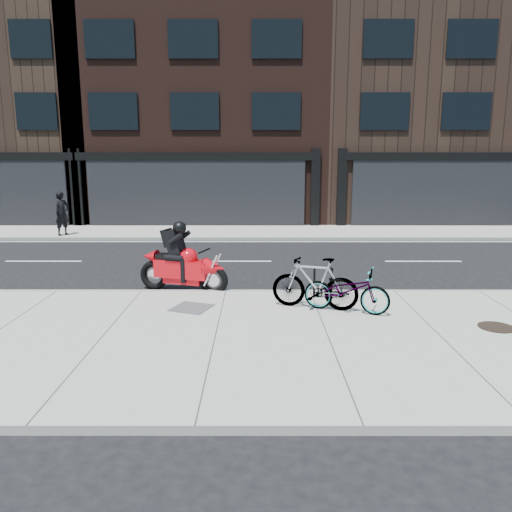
{
  "coord_description": "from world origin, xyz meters",
  "views": [
    {
      "loc": [
        0.73,
        -13.39,
        3.27
      ],
      "look_at": [
        0.72,
        -1.61,
        0.9
      ],
      "focal_mm": 35.0,
      "sensor_mm": 36.0,
      "label": 1
    }
  ],
  "objects_px": {
    "bicycle_front": "(347,290)",
    "pedestrian": "(62,213)",
    "bike_rack": "(323,279)",
    "manhole_cover": "(497,327)",
    "bicycle_rear": "(315,283)",
    "utility_grate": "(191,308)",
    "motorcycle": "(186,264)"
  },
  "relations": [
    {
      "from": "bicycle_front",
      "to": "motorcycle",
      "type": "bearing_deg",
      "value": 82.67
    },
    {
      "from": "bicycle_rear",
      "to": "bicycle_front",
      "type": "bearing_deg",
      "value": 87.93
    },
    {
      "from": "pedestrian",
      "to": "utility_grate",
      "type": "xyz_separation_m",
      "value": [
        6.43,
        -9.84,
        -0.88
      ]
    },
    {
      "from": "bike_rack",
      "to": "utility_grate",
      "type": "relative_size",
      "value": 0.99
    },
    {
      "from": "pedestrian",
      "to": "utility_grate",
      "type": "distance_m",
      "value": 11.79
    },
    {
      "from": "bicycle_front",
      "to": "bike_rack",
      "type": "bearing_deg",
      "value": 41.3
    },
    {
      "from": "bicycle_front",
      "to": "bicycle_rear",
      "type": "bearing_deg",
      "value": 92.04
    },
    {
      "from": "bike_rack",
      "to": "manhole_cover",
      "type": "bearing_deg",
      "value": -33.09
    },
    {
      "from": "bicycle_front",
      "to": "pedestrian",
      "type": "bearing_deg",
      "value": 65.18
    },
    {
      "from": "bicycle_rear",
      "to": "pedestrian",
      "type": "relative_size",
      "value": 1.03
    },
    {
      "from": "bicycle_rear",
      "to": "utility_grate",
      "type": "height_order",
      "value": "bicycle_rear"
    },
    {
      "from": "bike_rack",
      "to": "pedestrian",
      "type": "xyz_separation_m",
      "value": [
        -9.28,
        9.1,
        0.45
      ]
    },
    {
      "from": "pedestrian",
      "to": "bicycle_front",
      "type": "bearing_deg",
      "value": -105.32
    },
    {
      "from": "pedestrian",
      "to": "manhole_cover",
      "type": "xyz_separation_m",
      "value": [
        12.27,
        -11.05,
        -0.88
      ]
    },
    {
      "from": "bicycle_front",
      "to": "utility_grate",
      "type": "xyz_separation_m",
      "value": [
        -3.2,
        0.23,
        -0.46
      ]
    },
    {
      "from": "bicycle_rear",
      "to": "utility_grate",
      "type": "bearing_deg",
      "value": -72.93
    },
    {
      "from": "motorcycle",
      "to": "bike_rack",
      "type": "bearing_deg",
      "value": 1.16
    },
    {
      "from": "pedestrian",
      "to": "motorcycle",
      "type": "bearing_deg",
      "value": -112.16
    },
    {
      "from": "utility_grate",
      "to": "bicycle_front",
      "type": "bearing_deg",
      "value": -4.15
    },
    {
      "from": "bike_rack",
      "to": "utility_grate",
      "type": "distance_m",
      "value": 2.98
    },
    {
      "from": "bike_rack",
      "to": "motorcycle",
      "type": "height_order",
      "value": "motorcycle"
    },
    {
      "from": "bicycle_front",
      "to": "manhole_cover",
      "type": "height_order",
      "value": "bicycle_front"
    },
    {
      "from": "bicycle_front",
      "to": "utility_grate",
      "type": "bearing_deg",
      "value": 107.31
    },
    {
      "from": "manhole_cover",
      "to": "bicycle_rear",
      "type": "bearing_deg",
      "value": 159.88
    },
    {
      "from": "bike_rack",
      "to": "bicycle_front",
      "type": "relative_size",
      "value": 0.42
    },
    {
      "from": "bicycle_front",
      "to": "manhole_cover",
      "type": "bearing_deg",
      "value": -88.82
    },
    {
      "from": "bicycle_front",
      "to": "utility_grate",
      "type": "height_order",
      "value": "bicycle_front"
    },
    {
      "from": "motorcycle",
      "to": "pedestrian",
      "type": "xyz_separation_m",
      "value": [
        -6.1,
        8.13,
        0.3
      ]
    },
    {
      "from": "bicycle_rear",
      "to": "manhole_cover",
      "type": "xyz_separation_m",
      "value": [
        3.26,
        -1.2,
        -0.54
      ]
    },
    {
      "from": "pedestrian",
      "to": "utility_grate",
      "type": "bearing_deg",
      "value": -115.88
    },
    {
      "from": "bicycle_front",
      "to": "pedestrian",
      "type": "height_order",
      "value": "pedestrian"
    },
    {
      "from": "bicycle_front",
      "to": "bicycle_rear",
      "type": "relative_size",
      "value": 0.97
    }
  ]
}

